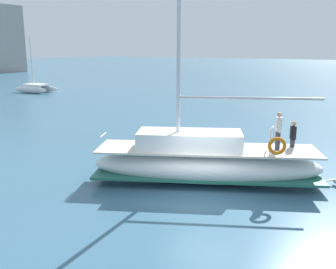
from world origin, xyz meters
The scene contains 5 objects.
ground_plane centered at (0.00, 0.00, 0.00)m, with size 400.00×400.00×0.00m, color #38607A.
main_sailboat centered at (1.53, 0.71, 0.90)m, with size 6.91×9.50×12.21m.
moored_catamaran centered at (17.92, 35.83, 0.60)m, with size 3.59×5.77×7.05m.
seagull centered at (4.35, -3.93, 0.18)m, with size 0.75×1.16×0.18m.
mooring_buoy centered at (6.79, 3.59, 0.22)m, with size 0.73×0.73×0.97m.
Camera 1 is at (-11.67, -6.95, 5.53)m, focal length 40.14 mm.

